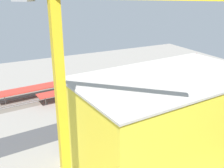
{
  "coord_description": "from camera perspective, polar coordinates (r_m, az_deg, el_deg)",
  "views": [
    {
      "loc": [
        46.19,
        71.1,
        38.13
      ],
      "look_at": [
        10.38,
        1.86,
        9.36
      ],
      "focal_mm": 42.8,
      "sensor_mm": 36.0,
      "label": 1
    }
  ],
  "objects": [
    {
      "name": "box_truck_2",
      "position": [
        81.24,
        7.86,
        -6.7
      ],
      "size": [
        8.76,
        3.55,
        3.19
      ],
      "color": "black",
      "rests_on": "ground"
    },
    {
      "name": "platform_canopy_near",
      "position": [
        100.5,
        -2.0,
        0.17
      ],
      "size": [
        49.9,
        8.75,
        3.81
      ],
      "color": "#B73328",
      "rests_on": "ground"
    },
    {
      "name": "parked_car_0",
      "position": [
        100.61,
        18.27,
        -2.65
      ],
      "size": [
        4.89,
        2.22,
        1.62
      ],
      "color": "black",
      "rests_on": "ground"
    },
    {
      "name": "platform_canopy_far",
      "position": [
        104.2,
        -7.64,
        0.85
      ],
      "size": [
        59.54,
        10.06,
        4.05
      ],
      "color": "#B73328",
      "rests_on": "ground"
    },
    {
      "name": "parked_car_1",
      "position": [
        97.31,
        15.52,
        -3.11
      ],
      "size": [
        4.85,
        2.04,
        1.71
      ],
      "color": "black",
      "rests_on": "ground"
    },
    {
      "name": "parked_car_3",
      "position": [
        89.31,
        9.43,
        -4.74
      ],
      "size": [
        4.6,
        2.33,
        1.83
      ],
      "color": "black",
      "rests_on": "ground"
    },
    {
      "name": "street_tree_0",
      "position": [
        111.52,
        19.13,
        1.97
      ],
      "size": [
        5.91,
        5.91,
        8.24
      ],
      "color": "brown",
      "rests_on": "ground"
    },
    {
      "name": "passenger_coach",
      "position": [
        135.87,
        14.96,
        4.7
      ],
      "size": [
        18.67,
        4.28,
        6.21
      ],
      "color": "black",
      "rests_on": "ground"
    },
    {
      "name": "box_truck_1",
      "position": [
        74.26,
        -6.37,
        -9.34
      ],
      "size": [
        8.44,
        3.42,
        3.28
      ],
      "color": "black",
      "rests_on": "ground"
    },
    {
      "name": "rail_bed",
      "position": [
        111.2,
        -1.03,
        0.2
      ],
      "size": [
        94.14,
        20.76,
        0.01
      ],
      "primitive_type": "cube",
      "rotation": [
        0.0,
        0.0,
        0.08
      ],
      "color": "#665E54",
      "rests_on": "ground"
    },
    {
      "name": "box_truck_0",
      "position": [
        79.88,
        6.37,
        -7.0
      ],
      "size": [
        9.34,
        3.12,
        3.46
      ],
      "color": "black",
      "rests_on": "ground"
    },
    {
      "name": "street_tree_2",
      "position": [
        98.8,
        11.65,
        -0.28
      ],
      "size": [
        4.21,
        4.21,
        6.3
      ],
      "color": "brown",
      "rests_on": "ground"
    },
    {
      "name": "construction_roof_slab",
      "position": [
        58.08,
        12.19,
        1.45
      ],
      "size": [
        43.07,
        27.1,
        0.4
      ],
      "primitive_type": "cube",
      "rotation": [
        0.0,
        0.0,
        0.08
      ],
      "color": "#B7B2A8",
      "rests_on": "construction_building"
    },
    {
      "name": "construction_building",
      "position": [
        61.97,
        11.51,
        -7.36
      ],
      "size": [
        42.43,
        26.45,
        19.66
      ],
      "primitive_type": "cube",
      "rotation": [
        0.0,
        0.0,
        0.08
      ],
      "color": "yellow",
      "rests_on": "ground"
    },
    {
      "name": "tower_crane",
      "position": [
        39.13,
        -7.93,
        -3.17
      ],
      "size": [
        21.3,
        20.23,
        38.16
      ],
      "color": "gray",
      "rests_on": "ground"
    },
    {
      "name": "parked_car_2",
      "position": [
        92.61,
        12.63,
        -4.09
      ],
      "size": [
        4.8,
        2.06,
        1.64
      ],
      "color": "black",
      "rests_on": "ground"
    },
    {
      "name": "parked_car_4",
      "position": [
        86.5,
        6.68,
        -5.5
      ],
      "size": [
        4.28,
        2.12,
        1.64
      ],
      "color": "black",
      "rests_on": "ground"
    },
    {
      "name": "street_asphalt",
      "position": [
        90.11,
        6.46,
        -4.91
      ],
      "size": [
        93.79,
        16.38,
        0.01
      ],
      "primitive_type": "cube",
      "rotation": [
        0.0,
        0.0,
        0.08
      ],
      "color": "#424244",
      "rests_on": "ground"
    },
    {
      "name": "street_tree_1",
      "position": [
        99.84,
        12.06,
        0.2
      ],
      "size": [
        4.19,
        4.19,
        6.77
      ],
      "color": "brown",
      "rests_on": "ground"
    },
    {
      "name": "track_rails",
      "position": [
        111.14,
        -1.03,
        0.29
      ],
      "size": [
        93.09,
        14.36,
        0.12
      ],
      "color": "#9E9EA8",
      "rests_on": "ground"
    },
    {
      "name": "locomotive",
      "position": [
        121.64,
        6.23,
        2.74
      ],
      "size": [
        16.13,
        3.86,
        5.01
      ],
      "color": "black",
      "rests_on": "ground"
    },
    {
      "name": "traffic_light",
      "position": [
        89.12,
        1.59,
        -2.09
      ],
      "size": [
        0.5,
        0.36,
        6.4
      ],
      "color": "#333333",
      "rests_on": "ground"
    },
    {
      "name": "ground_plane",
      "position": [
        92.97,
        5.18,
        -4.04
      ],
      "size": [
        149.4,
        149.4,
        0.0
      ],
      "primitive_type": "plane",
      "color": "gray",
      "rests_on": "ground"
    }
  ]
}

